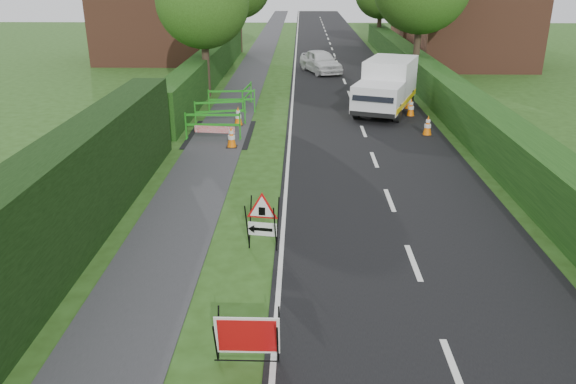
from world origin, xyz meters
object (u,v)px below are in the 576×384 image
object	(u,v)px
triangle_sign	(261,217)
works_van	(387,85)
red_rect_sign	(247,336)
hatchback_car	(321,61)

from	to	relation	value
triangle_sign	works_van	bearing A→B (deg)	79.69
triangle_sign	red_rect_sign	bearing A→B (deg)	-80.50
red_rect_sign	hatchback_car	size ratio (longest dim) A/B	0.26
red_rect_sign	works_van	xyz separation A→B (m)	(4.56, 17.22, 0.69)
works_van	triangle_sign	bearing A→B (deg)	-89.24
hatchback_car	works_van	bearing A→B (deg)	-95.40
red_rect_sign	triangle_sign	bearing A→B (deg)	91.14
triangle_sign	works_van	xyz separation A→B (m)	(4.61, 13.35, 0.37)
red_rect_sign	triangle_sign	distance (m)	3.88
works_van	hatchback_car	xyz separation A→B (m)	(-2.55, 10.12, -0.50)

